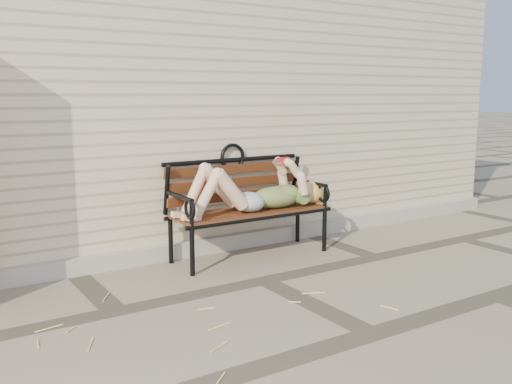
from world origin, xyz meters
TOP-DOWN VIEW (x-y plane):
  - ground at (0.00, 0.00)m, footprint 80.00×80.00m
  - house_wall at (0.00, 3.00)m, footprint 8.00×4.00m
  - foundation_strip at (0.00, 0.97)m, footprint 8.00×0.10m
  - garden_bench at (0.27, 0.75)m, footprint 1.61×0.64m
  - reading_woman at (0.29, 0.62)m, footprint 1.52×0.35m
  - straw_scatter at (-1.18, -0.63)m, footprint 2.68×1.41m

SIDE VIEW (x-z plane):
  - ground at x=0.00m, z-range 0.00..0.00m
  - straw_scatter at x=-1.18m, z-range 0.00..0.01m
  - foundation_strip at x=0.00m, z-range 0.00..0.15m
  - garden_bench at x=0.27m, z-range 0.06..1.11m
  - reading_woman at x=0.29m, z-range 0.38..0.86m
  - house_wall at x=0.00m, z-range 0.00..3.00m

